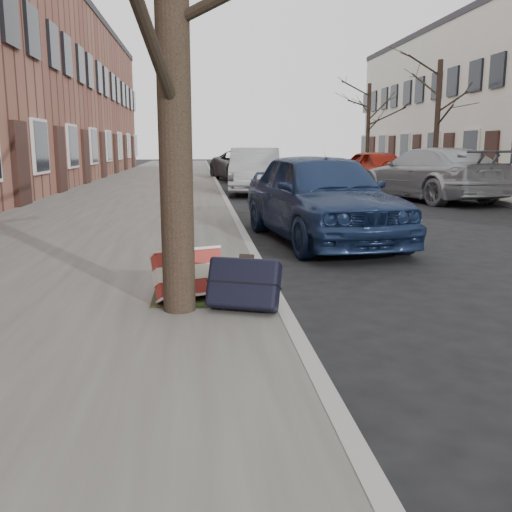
{
  "coord_description": "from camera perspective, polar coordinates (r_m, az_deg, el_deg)",
  "views": [
    {
      "loc": [
        -1.98,
        -4.15,
        1.54
      ],
      "look_at": [
        -1.48,
        0.8,
        0.57
      ],
      "focal_mm": 40.0,
      "sensor_mm": 36.0,
      "label": 1
    }
  ],
  "objects": [
    {
      "name": "far_sidewalk",
      "position": [
        21.55,
        21.37,
        6.35
      ],
      "size": [
        4.0,
        70.0,
        0.12
      ],
      "primitive_type": "cube",
      "color": "slate",
      "rests_on": "ground"
    },
    {
      "name": "car_far_back",
      "position": [
        23.05,
        11.29,
        8.7
      ],
      "size": [
        2.53,
        4.28,
        1.37
      ],
      "primitive_type": "imported",
      "rotation": [
        0.0,
        0.0,
        3.39
      ],
      "color": "#99190A",
      "rests_on": "ground"
    },
    {
      "name": "suitcase_red",
      "position": [
        5.31,
        -6.73,
        -1.85
      ],
      "size": [
        0.71,
        0.54,
        0.48
      ],
      "primitive_type": "cube",
      "rotation": [
        -0.42,
        0.0,
        0.36
      ],
      "color": "maroon",
      "rests_on": "near_sidewalk"
    },
    {
      "name": "dirt_patch",
      "position": [
        5.53,
        -5.83,
        -3.79
      ],
      "size": [
        0.85,
        0.85,
        0.02
      ],
      "primitive_type": "cube",
      "color": "black",
      "rests_on": "near_sidewalk"
    },
    {
      "name": "tree_far_c",
      "position": [
        32.05,
        11.15,
        12.45
      ],
      "size": [
        0.21,
        0.21,
        4.64
      ],
      "primitive_type": "cylinder",
      "color": "black",
      "rests_on": "far_sidewalk"
    },
    {
      "name": "car_far_front",
      "position": [
        16.95,
        16.91,
        7.85
      ],
      "size": [
        3.26,
        5.42,
        1.47
      ],
      "primitive_type": "imported",
      "rotation": [
        0.0,
        0.0,
        3.39
      ],
      "color": "#9D9FA4",
      "rests_on": "ground"
    },
    {
      "name": "near_sidewalk",
      "position": [
        19.29,
        -10.94,
        6.44
      ],
      "size": [
        5.0,
        70.0,
        0.12
      ],
      "primitive_type": "cube",
      "color": "slate",
      "rests_on": "ground"
    },
    {
      "name": "car_near_back",
      "position": [
        25.22,
        -1.15,
        9.04
      ],
      "size": [
        3.11,
        5.09,
        1.32
      ],
      "primitive_type": "imported",
      "rotation": [
        0.0,
        0.0,
        0.21
      ],
      "color": "#36373B",
      "rests_on": "ground"
    },
    {
      "name": "tree_far_b",
      "position": [
        23.52,
        17.65,
        12.66
      ],
      "size": [
        0.21,
        0.21,
        4.58
      ],
      "primitive_type": "cylinder",
      "color": "black",
      "rests_on": "far_sidewalk"
    },
    {
      "name": "car_near_front",
      "position": [
        9.28,
        6.52,
        5.97
      ],
      "size": [
        2.3,
        4.49,
        1.46
      ],
      "primitive_type": "imported",
      "rotation": [
        0.0,
        0.0,
        0.14
      ],
      "color": "#182749",
      "rests_on": "ground"
    },
    {
      "name": "car_near_mid",
      "position": [
        18.47,
        -0.12,
        8.52
      ],
      "size": [
        1.96,
        4.54,
        1.46
      ],
      "primitive_type": "imported",
      "rotation": [
        0.0,
        0.0,
        -0.1
      ],
      "color": "#9FA2A6",
      "rests_on": "ground"
    },
    {
      "name": "ground",
      "position": [
        4.85,
        18.83,
        -8.08
      ],
      "size": [
        120.0,
        120.0,
        0.0
      ],
      "primitive_type": "plane",
      "color": "black",
      "rests_on": "ground"
    },
    {
      "name": "suitcase_navy",
      "position": [
        4.93,
        -1.21,
        -2.77
      ],
      "size": [
        0.71,
        0.56,
        0.49
      ],
      "primitive_type": "cube",
      "rotation": [
        -0.42,
        0.0,
        -0.36
      ],
      "color": "black",
      "rests_on": "near_sidewalk"
    }
  ]
}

